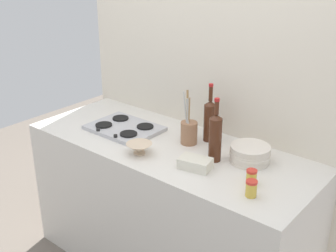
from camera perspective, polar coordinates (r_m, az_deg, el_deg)
counter_block at (r=2.79m, az=0.00°, el=-10.83°), size 1.80×0.70×0.90m
backsplash_panel at (r=2.77m, az=5.04°, el=4.68°), size 1.90×0.06×2.28m
stovetop_hob at (r=2.78m, az=-5.76°, el=-0.25°), size 0.44×0.33×0.04m
plate_stack at (r=2.40m, az=10.74°, el=-3.60°), size 0.22×0.22×0.09m
wine_bottle_leftmost at (r=2.59m, az=5.51°, el=0.83°), size 0.07×0.07×0.36m
wine_bottle_mid_left at (r=2.35m, az=6.25°, el=-1.37°), size 0.07×0.07×0.36m
mixing_bowl at (r=2.45m, az=-3.80°, el=-2.91°), size 0.15×0.15×0.06m
butter_dish at (r=2.30m, az=3.60°, el=-4.92°), size 0.19×0.14×0.06m
utensil_crock at (r=2.56m, az=2.76°, el=-0.71°), size 0.10×0.10×0.33m
condiment_jar_front at (r=2.19m, az=10.91°, el=-6.59°), size 0.05×0.05×0.08m
condiment_jar_rear at (r=2.09m, az=10.89°, el=-8.06°), size 0.06×0.06×0.08m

